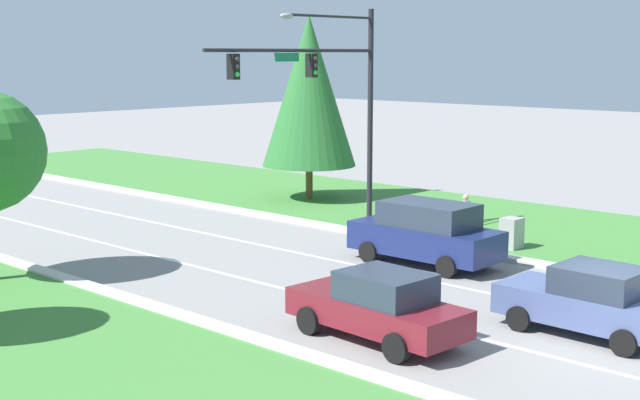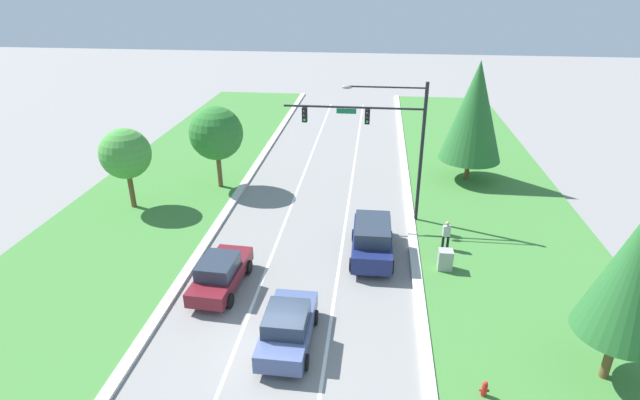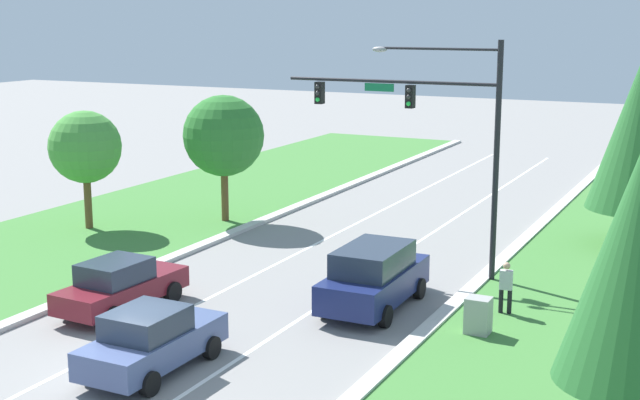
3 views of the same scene
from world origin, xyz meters
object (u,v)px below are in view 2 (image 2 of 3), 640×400
object	(u,v)px
traffic_signal_mast	(383,131)
fire_hydrant	(484,390)
oak_near_left_tree	(216,133)
utility_cabinet	(445,260)
pedestrian	(446,234)
conifer_near_right_tree	(475,111)
conifer_far_right_tree	(636,271)
slate_blue_sedan	(288,327)
oak_far_left_tree	(125,154)
navy_suv	(372,239)
burgundy_sedan	(220,273)

from	to	relation	value
traffic_signal_mast	fire_hydrant	size ratio (longest dim) A/B	11.79
traffic_signal_mast	fire_hydrant	bearing A→B (deg)	-74.55
oak_near_left_tree	fire_hydrant	bearing A→B (deg)	-49.57
utility_cabinet	pedestrian	xyz separation A→B (m)	(0.25, 2.06, 0.37)
utility_cabinet	conifer_near_right_tree	xyz separation A→B (m)	(2.87, 12.30, 4.44)
conifer_near_right_tree	conifer_far_right_tree	distance (m)	19.18
traffic_signal_mast	slate_blue_sedan	distance (m)	13.04
traffic_signal_mast	conifer_near_right_tree	world-z (taller)	conifer_near_right_tree
conifer_near_right_tree	oak_far_left_tree	bearing A→B (deg)	-161.80
navy_suv	oak_far_left_tree	distance (m)	15.85
pedestrian	conifer_near_right_tree	world-z (taller)	conifer_near_right_tree
conifer_near_right_tree	oak_far_left_tree	xyz separation A→B (m)	(-21.56, -7.09, -1.43)
traffic_signal_mast	burgundy_sedan	bearing A→B (deg)	-131.61
navy_suv	pedestrian	size ratio (longest dim) A/B	2.90
conifer_far_right_tree	traffic_signal_mast	bearing A→B (deg)	124.27
pedestrian	fire_hydrant	world-z (taller)	pedestrian
traffic_signal_mast	burgundy_sedan	size ratio (longest dim) A/B	1.80
oak_far_left_tree	utility_cabinet	bearing A→B (deg)	-15.59
navy_suv	pedestrian	bearing A→B (deg)	15.44
pedestrian	navy_suv	bearing A→B (deg)	10.48
pedestrian	conifer_far_right_tree	distance (m)	10.67
pedestrian	conifer_near_right_tree	distance (m)	11.32
traffic_signal_mast	burgundy_sedan	xyz separation A→B (m)	(-7.29, -8.20, -4.65)
fire_hydrant	oak_near_left_tree	xyz separation A→B (m)	(-14.65, 17.19, 3.52)
traffic_signal_mast	pedestrian	bearing A→B (deg)	-43.27
utility_cabinet	conifer_near_right_tree	world-z (taller)	conifer_near_right_tree
conifer_near_right_tree	conifer_far_right_tree	xyz separation A→B (m)	(2.11, -19.06, -0.38)
traffic_signal_mast	oak_near_left_tree	distance (m)	11.58
pedestrian	utility_cabinet	bearing A→B (deg)	77.43
slate_blue_sedan	navy_suv	size ratio (longest dim) A/B	0.88
oak_far_left_tree	conifer_far_right_tree	bearing A→B (deg)	-26.83
traffic_signal_mast	oak_near_left_tree	world-z (taller)	traffic_signal_mast
utility_cabinet	fire_hydrant	xyz separation A→B (m)	(0.45, -8.19, -0.22)
navy_suv	utility_cabinet	xyz separation A→B (m)	(3.64, -0.94, -0.47)
traffic_signal_mast	oak_far_left_tree	xyz separation A→B (m)	(-15.38, -0.20, -1.91)
slate_blue_sedan	utility_cabinet	distance (m)	9.26
fire_hydrant	conifer_near_right_tree	distance (m)	21.15
slate_blue_sedan	conifer_far_right_tree	size ratio (longest dim) A/B	0.61
conifer_near_right_tree	conifer_far_right_tree	bearing A→B (deg)	-83.68
navy_suv	burgundy_sedan	bearing A→B (deg)	-152.45
conifer_far_right_tree	utility_cabinet	bearing A→B (deg)	126.41
utility_cabinet	oak_far_left_tree	bearing A→B (deg)	164.41
burgundy_sedan	conifer_far_right_tree	size ratio (longest dim) A/B	0.64
navy_suv	conifer_far_right_tree	xyz separation A→B (m)	(8.63, -7.70, 3.59)
fire_hydrant	oak_near_left_tree	distance (m)	22.86
burgundy_sedan	utility_cabinet	bearing A→B (deg)	18.18
navy_suv	pedestrian	xyz separation A→B (m)	(3.89, 1.13, -0.10)
navy_suv	pedestrian	distance (m)	4.05
slate_blue_sedan	oak_near_left_tree	size ratio (longest dim) A/B	0.77
oak_near_left_tree	oak_far_left_tree	xyz separation A→B (m)	(-4.49, -3.79, -0.29)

